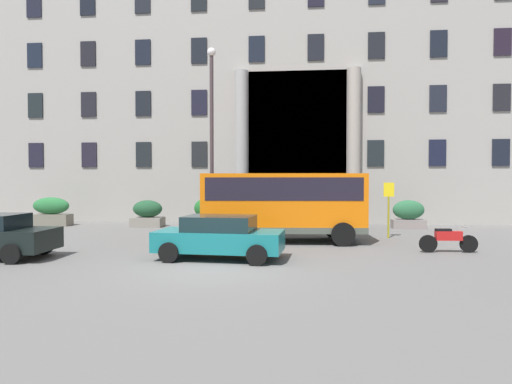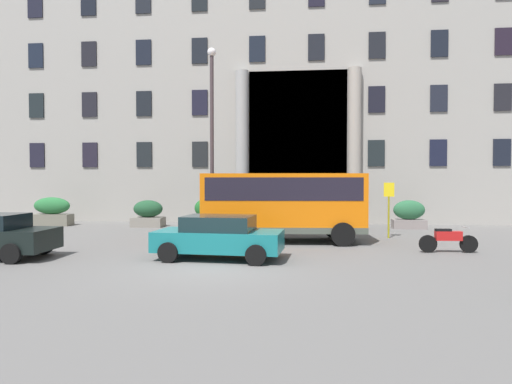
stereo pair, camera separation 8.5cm
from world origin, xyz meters
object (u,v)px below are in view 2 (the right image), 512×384
object	(u,v)px
hedge_planter_west	(52,212)
hedge_planter_far_west	(330,214)
white_taxi_kerbside	(219,237)
scooter_by_planter	(447,239)
orange_minibus	(283,201)
hedge_planter_entrance_right	(209,213)
bus_stop_sign	(389,204)
lamppost_plaza_centre	(212,127)
hedge_planter_east	(409,215)
hedge_planter_far_east	(148,214)

from	to	relation	value
hedge_planter_west	hedge_planter_far_west	bearing A→B (deg)	-1.25
hedge_planter_far_west	white_taxi_kerbside	xyz separation A→B (m)	(-4.02, -8.81, -0.06)
hedge_planter_west	scooter_by_planter	xyz separation A→B (m)	(18.54, -7.15, -0.29)
orange_minibus	hedge_planter_entrance_right	xyz separation A→B (m)	(-4.06, 4.83, -0.89)
bus_stop_sign	lamppost_plaza_centre	size ratio (longest dim) A/B	0.27
bus_stop_sign	hedge_planter_west	size ratio (longest dim) A/B	1.11
hedge_planter_far_west	hedge_planter_east	bearing A→B (deg)	10.28
hedge_planter_far_east	orange_minibus	bearing A→B (deg)	-33.59
white_taxi_kerbside	lamppost_plaza_centre	distance (m)	8.23
hedge_planter_west	hedge_planter_far_east	size ratio (longest dim) A/B	1.30
hedge_planter_far_east	white_taxi_kerbside	world-z (taller)	hedge_planter_far_east
hedge_planter_far_west	scooter_by_planter	xyz separation A→B (m)	(3.55, -6.82, -0.31)
orange_minibus	hedge_planter_west	size ratio (longest dim) A/B	3.04
hedge_planter_entrance_right	hedge_planter_far_west	bearing A→B (deg)	-1.82
white_taxi_kerbside	scooter_by_planter	world-z (taller)	white_taxi_kerbside
hedge_planter_east	scooter_by_planter	size ratio (longest dim) A/B	0.83
orange_minibus	white_taxi_kerbside	xyz separation A→B (m)	(-1.85, -4.18, -0.93)
lamppost_plaza_centre	orange_minibus	bearing A→B (deg)	-37.69
bus_stop_sign	hedge_planter_east	distance (m)	4.34
hedge_planter_far_east	lamppost_plaza_centre	size ratio (longest dim) A/B	0.19
hedge_planter_far_east	white_taxi_kerbside	size ratio (longest dim) A/B	0.40
hedge_planter_entrance_right	hedge_planter_east	xyz separation A→B (m)	(10.28, 0.54, -0.05)
hedge_planter_entrance_right	hedge_planter_east	bearing A→B (deg)	2.99
hedge_planter_west	lamppost_plaza_centre	distance (m)	10.52
white_taxi_kerbside	scooter_by_planter	bearing A→B (deg)	19.18
hedge_planter_west	hedge_planter_entrance_right	world-z (taller)	hedge_planter_entrance_right
hedge_planter_west	white_taxi_kerbside	xyz separation A→B (m)	(10.96, -9.14, -0.04)
orange_minibus	hedge_planter_east	xyz separation A→B (m)	(6.22, 5.37, -0.94)
hedge_planter_west	hedge_planter_east	bearing A→B (deg)	1.23
hedge_planter_far_east	hedge_planter_east	distance (m)	13.60
hedge_planter_far_east	hedge_planter_far_west	xyz separation A→B (m)	(9.54, -0.26, 0.08)
hedge_planter_far_east	hedge_planter_entrance_right	distance (m)	3.31
bus_stop_sign	lamppost_plaza_centre	world-z (taller)	lamppost_plaza_centre
hedge_planter_west	scooter_by_planter	world-z (taller)	hedge_planter_west
hedge_planter_east	scooter_by_planter	xyz separation A→B (m)	(-0.50, -7.56, -0.25)
orange_minibus	scooter_by_planter	xyz separation A→B (m)	(5.73, -2.19, -1.19)
bus_stop_sign	hedge_planter_far_west	bearing A→B (deg)	126.06
bus_stop_sign	white_taxi_kerbside	bearing A→B (deg)	-138.12
hedge_planter_west	orange_minibus	bearing A→B (deg)	-21.17
bus_stop_sign	hedge_planter_west	distance (m)	17.64
orange_minibus	hedge_planter_entrance_right	bearing A→B (deg)	126.23
lamppost_plaza_centre	bus_stop_sign	bearing A→B (deg)	-8.53
hedge_planter_west	scooter_by_planter	size ratio (longest dim) A/B	1.08
orange_minibus	hedge_planter_far_east	size ratio (longest dim) A/B	3.96
hedge_planter_east	scooter_by_planter	distance (m)	7.58
white_taxi_kerbside	lamppost_plaza_centre	bearing A→B (deg)	107.72
hedge_planter_far_east	scooter_by_planter	bearing A→B (deg)	-28.41
scooter_by_planter	hedge_planter_entrance_right	bearing A→B (deg)	140.94
orange_minibus	white_taxi_kerbside	distance (m)	4.66
orange_minibus	hedge_planter_far_west	distance (m)	5.19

